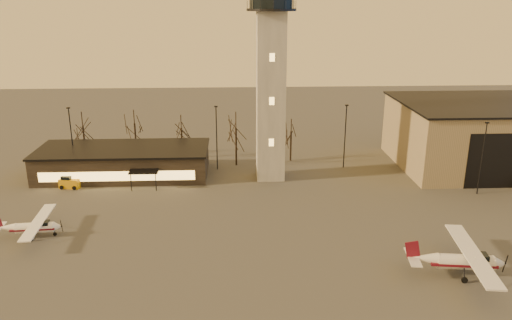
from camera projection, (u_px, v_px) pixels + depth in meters
The scene contains 9 objects.
ground at pixel (294, 287), 46.50m from camera, with size 220.00×220.00×0.00m, color #3D3A38.
control_tower at pixel (271, 68), 69.96m from camera, with size 6.80×6.80×32.60m.
hangar at pixel (495, 134), 78.79m from camera, with size 30.60×20.60×10.30m.
terminal at pixel (124, 162), 75.23m from camera, with size 25.40×12.20×4.30m.
light_poles at pixel (273, 141), 74.30m from camera, with size 58.50×12.25×10.14m.
tree_row at pixel (182, 125), 81.25m from camera, with size 37.20×9.20×8.80m.
cessna_front at pixel (466, 264), 48.08m from camera, with size 10.13×12.77×3.50m.
cessna_rear at pixel (36, 229), 56.01m from camera, with size 7.85×9.91×2.73m.
service_cart at pixel (70, 183), 70.67m from camera, with size 3.05×2.21×1.79m.
Camera 1 is at (-5.42, -40.36, 25.63)m, focal length 35.00 mm.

